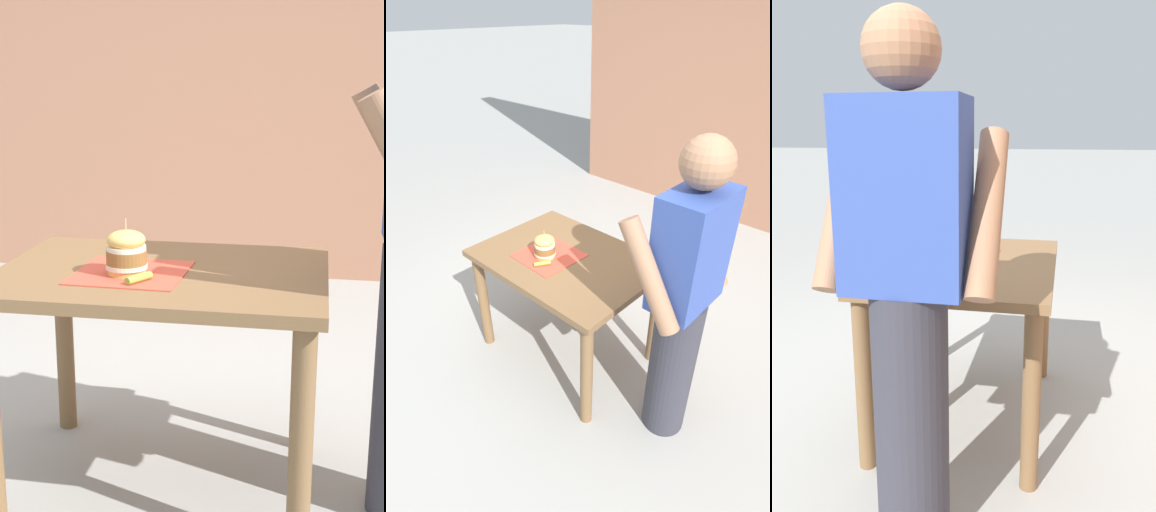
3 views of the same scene
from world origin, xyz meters
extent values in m
plane|color=#9E9E99|center=(0.00, 0.00, 0.00)|extent=(80.00, 80.00, 0.00)
cube|color=brown|center=(0.00, 0.00, 0.76)|extent=(0.79, 1.07, 0.04)
cylinder|color=brown|center=(-0.34, -0.48, 0.37)|extent=(0.07, 0.07, 0.74)
cylinder|color=brown|center=(-0.34, 0.48, 0.37)|extent=(0.07, 0.07, 0.74)
cylinder|color=brown|center=(0.34, 0.48, 0.37)|extent=(0.07, 0.07, 0.74)
cube|color=#D64C38|center=(0.06, -0.09, 0.78)|extent=(0.36, 0.36, 0.00)
cylinder|color=#E5B25B|center=(0.09, -0.10, 0.80)|extent=(0.12, 0.12, 0.02)
cylinder|color=silver|center=(0.09, -0.10, 0.81)|extent=(0.13, 0.13, 0.01)
cylinder|color=brown|center=(0.09, -0.10, 0.84)|extent=(0.13, 0.13, 0.04)
cylinder|color=silver|center=(0.09, -0.10, 0.87)|extent=(0.13, 0.13, 0.01)
ellipsoid|color=#E5B25B|center=(0.09, -0.10, 0.90)|extent=(0.12, 0.12, 0.06)
cylinder|color=#D1B77F|center=(0.09, -0.10, 0.94)|extent=(0.00, 0.00, 0.05)
cylinder|color=#8EA83D|center=(0.17, -0.04, 0.80)|extent=(0.10, 0.07, 0.02)
camera|label=1|loc=(2.20, 0.50, 1.40)|focal=50.00mm
camera|label=2|loc=(1.46, 1.47, 2.10)|focal=28.00mm
camera|label=3|loc=(-0.42, 2.19, 1.36)|focal=35.00mm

